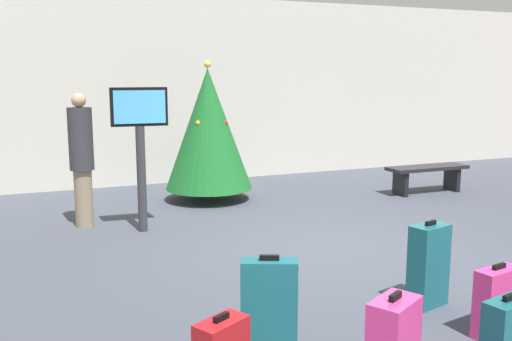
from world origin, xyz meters
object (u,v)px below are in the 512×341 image
(flight_info_kiosk, at_px, (140,135))
(suitcase_4, at_px, (269,309))
(waiting_bench, at_px, (427,173))
(suitcase_1, at_px, (428,265))
(holiday_tree, at_px, (208,129))
(suitcase_3, at_px, (496,302))
(traveller_0, at_px, (82,157))

(flight_info_kiosk, relative_size, suitcase_4, 2.43)
(waiting_bench, height_order, suitcase_1, suitcase_1)
(holiday_tree, relative_size, waiting_bench, 1.54)
(suitcase_3, distance_m, suitcase_4, 1.86)
(traveller_0, relative_size, suitcase_4, 2.33)
(suitcase_1, relative_size, suitcase_3, 1.31)
(holiday_tree, distance_m, suitcase_4, 5.45)
(suitcase_4, bearing_deg, waiting_bench, 41.25)
(flight_info_kiosk, bearing_deg, suitcase_1, -61.17)
(holiday_tree, height_order, waiting_bench, holiday_tree)
(flight_info_kiosk, height_order, suitcase_4, flight_info_kiosk)
(traveller_0, bearing_deg, suitcase_4, -78.49)
(flight_info_kiosk, height_order, suitcase_3, flight_info_kiosk)
(suitcase_4, bearing_deg, suitcase_3, -11.99)
(waiting_bench, relative_size, traveller_0, 0.81)
(holiday_tree, bearing_deg, traveller_0, -156.00)
(traveller_0, bearing_deg, holiday_tree, 24.00)
(traveller_0, distance_m, suitcase_1, 4.80)
(waiting_bench, relative_size, suitcase_4, 1.90)
(holiday_tree, relative_size, suitcase_3, 3.80)
(traveller_0, relative_size, suitcase_3, 3.04)
(flight_info_kiosk, relative_size, suitcase_3, 3.17)
(waiting_bench, bearing_deg, holiday_tree, 165.86)
(flight_info_kiosk, distance_m, suitcase_1, 4.04)
(suitcase_1, distance_m, suitcase_4, 1.74)
(flight_info_kiosk, distance_m, waiting_bench, 5.22)
(waiting_bench, distance_m, suitcase_3, 5.64)
(traveller_0, bearing_deg, suitcase_1, -57.04)
(suitcase_4, bearing_deg, traveller_0, 101.51)
(suitcase_3, bearing_deg, holiday_tree, 96.05)
(suitcase_4, bearing_deg, flight_info_kiosk, 92.81)
(suitcase_1, bearing_deg, flight_info_kiosk, 118.83)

